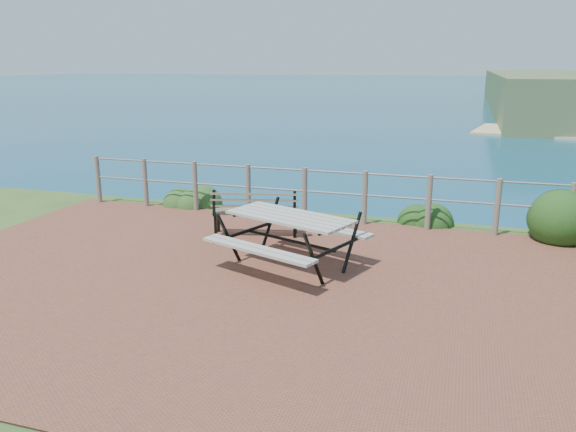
% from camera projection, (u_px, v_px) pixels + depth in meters
% --- Properties ---
extents(ground, '(10.00, 7.00, 0.12)m').
position_uv_depth(ground, '(237.00, 282.00, 7.71)').
color(ground, brown).
rests_on(ground, ground).
extents(ocean, '(1200.00, 1200.00, 0.00)m').
position_uv_depth(ocean, '(463.00, 73.00, 191.71)').
color(ocean, '#146379').
rests_on(ocean, ground).
extents(safety_railing, '(9.40, 0.10, 1.00)m').
position_uv_depth(safety_railing, '(305.00, 191.00, 10.64)').
color(safety_railing, '#6B5B4C').
rests_on(safety_railing, ground).
extents(picnic_table, '(1.99, 1.52, 0.78)m').
position_uv_depth(picnic_table, '(290.00, 235.00, 8.14)').
color(picnic_table, '#A39F92').
rests_on(picnic_table, ground).
extents(park_bench, '(1.52, 0.72, 0.83)m').
position_uv_depth(park_bench, '(256.00, 205.00, 9.66)').
color(park_bench, brown).
rests_on(park_bench, ground).
extents(shrub_right_edge, '(1.11, 1.11, 1.58)m').
position_uv_depth(shrub_right_edge, '(565.00, 238.00, 9.67)').
color(shrub_right_edge, '#144216').
rests_on(shrub_right_edge, ground).
extents(shrub_lip_west, '(0.84, 0.84, 0.61)m').
position_uv_depth(shrub_lip_west, '(188.00, 206.00, 11.86)').
color(shrub_lip_west, '#2E5520').
rests_on(shrub_lip_west, ground).
extents(shrub_lip_east, '(0.81, 0.81, 0.57)m').
position_uv_depth(shrub_lip_east, '(426.00, 224.00, 10.54)').
color(shrub_lip_east, '#144216').
rests_on(shrub_lip_east, ground).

